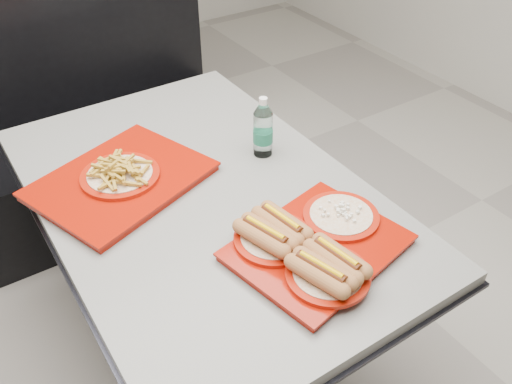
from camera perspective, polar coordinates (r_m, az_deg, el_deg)
ground at (r=2.20m, az=-4.45°, el=-15.43°), size 6.00×6.00×0.00m
diner_table at (r=1.77m, az=-5.36°, el=-4.12°), size 0.92×1.42×0.75m
booth_bench at (r=2.71m, az=-16.47°, el=6.26°), size 1.30×0.57×1.35m
tray_near at (r=1.43m, az=5.97°, el=-5.48°), size 0.50×0.43×0.10m
tray_far at (r=1.71m, az=-14.07°, el=1.53°), size 0.60×0.53×0.10m
water_bottle at (r=1.77m, az=0.74°, el=6.51°), size 0.07×0.07×0.21m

